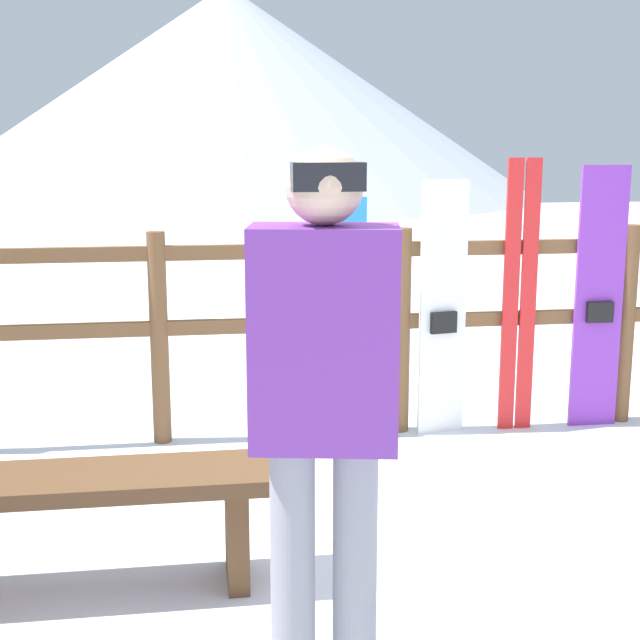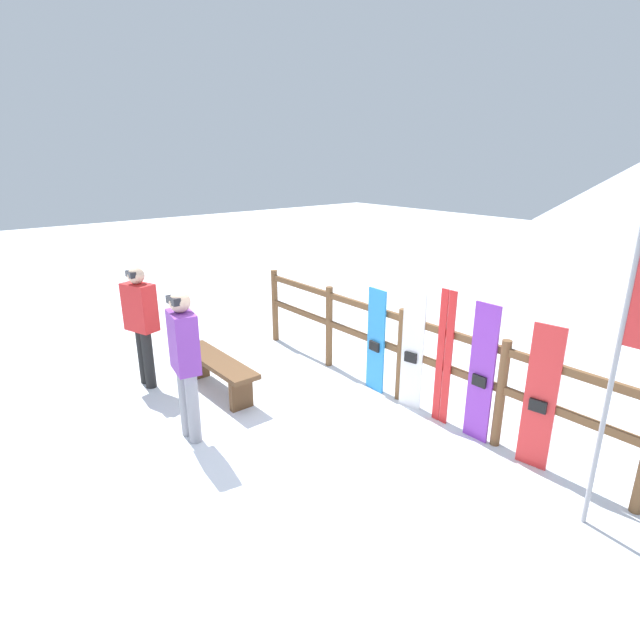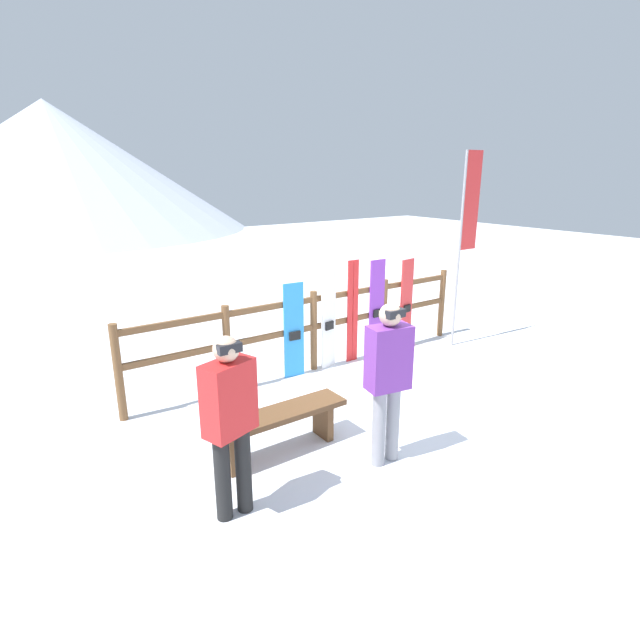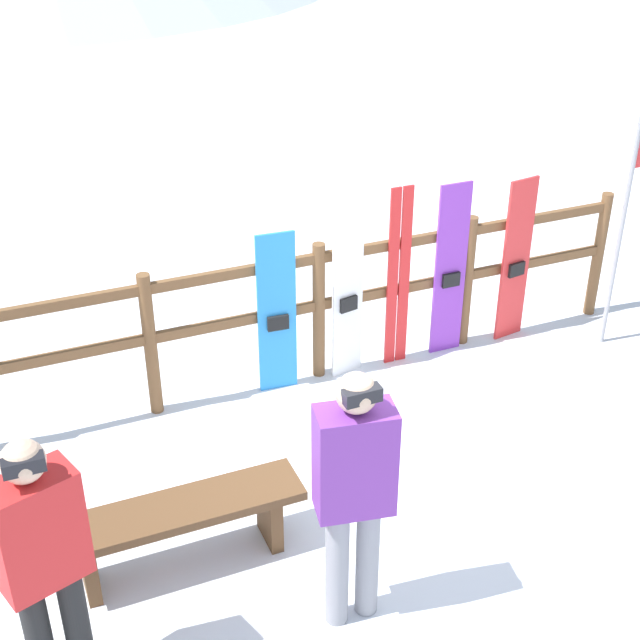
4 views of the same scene
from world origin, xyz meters
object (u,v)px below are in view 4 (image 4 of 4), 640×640
object	(u,v)px
person_red	(42,555)
snowboard_white	(348,295)
person_purple	(354,484)
ski_pair_red	(398,278)
snowboard_purple	(450,271)
bench	(180,520)
snowboard_blue	(277,314)
snowboard_red	(516,261)

from	to	relation	value
person_red	snowboard_white	size ratio (longest dim) A/B	1.11
person_purple	ski_pair_red	distance (m)	2.80
person_red	snowboard_purple	world-z (taller)	person_red
person_purple	snowboard_purple	world-z (taller)	person_purple
ski_pair_red	person_purple	bearing A→B (deg)	-121.97
person_red	person_purple	xyz separation A→B (m)	(1.59, -0.14, 0.03)
person_red	bench	bearing A→B (deg)	37.75
person_red	snowboard_purple	bearing A→B (deg)	32.16
person_red	person_purple	world-z (taller)	person_purple
bench	snowboard_blue	distance (m)	2.04
snowboard_purple	snowboard_red	bearing A→B (deg)	-0.00
bench	snowboard_white	size ratio (longest dim) A/B	1.04
person_red	snowboard_blue	xyz separation A→B (m)	(2.02, 2.23, -0.25)
person_purple	snowboard_white	bearing A→B (deg)	66.49
person_purple	snowboard_purple	distance (m)	3.08
person_red	snowboard_red	bearing A→B (deg)	28.03
snowboard_blue	snowboard_purple	bearing A→B (deg)	0.01
ski_pair_red	snowboard_red	world-z (taller)	ski_pair_red
snowboard_blue	person_red	bearing A→B (deg)	-132.17
bench	person_red	distance (m)	1.16
snowboard_red	bench	bearing A→B (deg)	-154.58
snowboard_purple	person_red	bearing A→B (deg)	-147.84
person_red	snowboard_red	xyz separation A→B (m)	(4.18, 2.23, -0.20)
snowboard_blue	snowboard_red	world-z (taller)	snowboard_red
person_purple	snowboard_blue	bearing A→B (deg)	79.66
person_red	snowboard_red	distance (m)	4.74
bench	snowboard_red	bearing A→B (deg)	25.42
bench	snowboard_purple	distance (m)	3.20
snowboard_purple	bench	bearing A→B (deg)	-149.61
person_purple	snowboard_white	xyz separation A→B (m)	(1.03, 2.36, -0.24)
snowboard_blue	ski_pair_red	distance (m)	1.05
bench	snowboard_purple	bearing A→B (deg)	30.39
snowboard_blue	snowboard_red	xyz separation A→B (m)	(2.17, 0.00, 0.05)
person_red	snowboard_blue	size ratio (longest dim) A/B	1.18
snowboard_blue	snowboard_white	xyz separation A→B (m)	(0.60, 0.00, 0.04)
snowboard_purple	person_purple	bearing A→B (deg)	-129.59
snowboard_white	snowboard_purple	bearing A→B (deg)	0.00
person_purple	snowboard_blue	distance (m)	2.42
ski_pair_red	snowboard_white	bearing A→B (deg)	-179.56
snowboard_purple	snowboard_red	world-z (taller)	snowboard_purple
bench	person_red	bearing A→B (deg)	-142.25
snowboard_blue	person_purple	bearing A→B (deg)	-100.34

